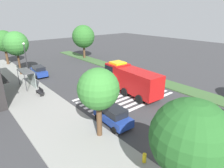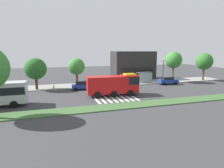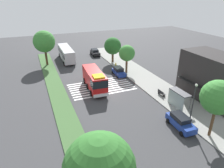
% 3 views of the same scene
% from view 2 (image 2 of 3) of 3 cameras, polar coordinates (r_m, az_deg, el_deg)
% --- Properties ---
extents(ground_plane, '(120.00, 120.00, 0.00)m').
position_cam_2_polar(ground_plane, '(35.55, 3.75, -2.64)').
color(ground_plane, '#38383A').
extents(sidewalk, '(60.00, 5.98, 0.14)m').
position_cam_2_polar(sidewalk, '(44.41, -0.72, 0.02)').
color(sidewalk, gray).
rests_on(sidewalk, ground_plane).
extents(median_strip, '(60.00, 3.00, 0.14)m').
position_cam_2_polar(median_strip, '(28.39, 9.69, -5.88)').
color(median_strip, '#3D6033').
rests_on(median_strip, ground_plane).
extents(crosswalk, '(6.75, 11.84, 0.01)m').
position_cam_2_polar(crosswalk, '(34.62, -0.80, -2.96)').
color(crosswalk, silver).
rests_on(crosswalk, ground_plane).
extents(fire_truck, '(9.13, 3.30, 3.76)m').
position_cam_2_polar(fire_truck, '(33.05, 0.82, -0.02)').
color(fire_truck, '#B71414').
rests_on(fire_truck, ground_plane).
extents(parked_car_mid, '(4.35, 2.17, 1.80)m').
position_cam_2_polar(parked_car_mid, '(38.73, -8.83, -0.31)').
color(parked_car_mid, navy).
rests_on(parked_car_mid, ground_plane).
extents(parked_car_east, '(4.54, 2.18, 1.78)m').
position_cam_2_polar(parked_car_east, '(45.97, 16.29, 1.03)').
color(parked_car_east, navy).
rests_on(parked_car_east, ground_plane).
extents(bus_stop_shelter, '(3.50, 1.40, 2.46)m').
position_cam_2_polar(bus_stop_shelter, '(46.14, 9.76, 2.54)').
color(bus_stop_shelter, '#4C4C51').
rests_on(bus_stop_shelter, sidewalk).
extents(bench_near_shelter, '(1.60, 0.50, 0.90)m').
position_cam_2_polar(bench_near_shelter, '(44.61, 5.16, 0.71)').
color(bench_near_shelter, black).
rests_on(bench_near_shelter, sidewalk).
extents(street_lamp, '(0.36, 0.36, 5.78)m').
position_cam_2_polar(street_lamp, '(47.02, 15.01, 4.55)').
color(street_lamp, '#2D2D30').
rests_on(street_lamp, sidewalk).
extents(storefront_building, '(11.14, 6.37, 7.48)m').
position_cam_2_polar(storefront_building, '(52.21, 6.26, 5.52)').
color(storefront_building, '#282626').
rests_on(storefront_building, ground_plane).
extents(sidewalk_tree_far_west, '(4.20, 4.20, 6.19)m').
position_cam_2_polar(sidewalk_tree_far_west, '(40.16, -21.79, 4.19)').
color(sidewalk_tree_far_west, '#47301E').
rests_on(sidewalk_tree_far_west, sidewalk).
extents(sidewalk_tree_west, '(3.44, 3.44, 6.05)m').
position_cam_2_polar(sidewalk_tree_west, '(40.32, -10.51, 5.09)').
color(sidewalk_tree_west, '#513823').
rests_on(sidewalk_tree_west, sidewalk).
extents(sidewalk_tree_east, '(4.02, 4.02, 7.32)m').
position_cam_2_polar(sidewalk_tree_east, '(48.90, 17.86, 6.79)').
color(sidewalk_tree_east, '#513823').
rests_on(sidewalk_tree_east, sidewalk).
extents(sidewalk_tree_far_east, '(4.25, 4.25, 6.91)m').
position_cam_2_polar(sidewalk_tree_far_east, '(54.72, 25.72, 6.01)').
color(sidewalk_tree_far_east, '#513823').
rests_on(sidewalk_tree_far_east, sidewalk).
extents(fire_hydrant, '(0.28, 0.28, 0.70)m').
position_cam_2_polar(fire_hydrant, '(40.05, -16.93, -0.90)').
color(fire_hydrant, gold).
rests_on(fire_hydrant, sidewalk).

